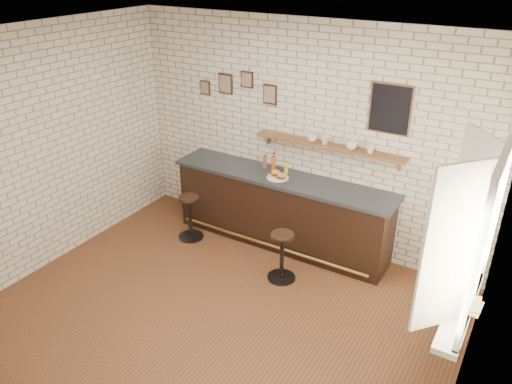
# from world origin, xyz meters

# --- Properties ---
(ground) EXTENTS (5.00, 5.00, 0.00)m
(ground) POSITION_xyz_m (0.00, 0.00, 0.00)
(ground) COLOR brown
(ground) RESTS_ON ground
(bar_counter) EXTENTS (3.10, 0.65, 1.01)m
(bar_counter) POSITION_xyz_m (-0.14, 1.70, 0.51)
(bar_counter) COLOR black
(bar_counter) RESTS_ON ground
(sandwich_plate) EXTENTS (0.28, 0.28, 0.01)m
(sandwich_plate) POSITION_xyz_m (-0.17, 1.63, 1.02)
(sandwich_plate) COLOR white
(sandwich_plate) RESTS_ON bar_counter
(ciabatta_sandwich) EXTENTS (0.26, 0.19, 0.08)m
(ciabatta_sandwich) POSITION_xyz_m (-0.16, 1.63, 1.06)
(ciabatta_sandwich) COLOR tan
(ciabatta_sandwich) RESTS_ON sandwich_plate
(potato_chips) EXTENTS (0.26, 0.18, 0.00)m
(potato_chips) POSITION_xyz_m (-0.19, 1.63, 1.02)
(potato_chips) COLOR gold
(potato_chips) RESTS_ON sandwich_plate
(bitters_bottle_brown) EXTENTS (0.06, 0.06, 0.19)m
(bitters_bottle_brown) POSITION_xyz_m (-0.48, 1.82, 1.09)
(bitters_bottle_brown) COLOR brown
(bitters_bottle_brown) RESTS_ON bar_counter
(bitters_bottle_white) EXTENTS (0.05, 0.05, 0.21)m
(bitters_bottle_white) POSITION_xyz_m (-0.34, 1.82, 1.10)
(bitters_bottle_white) COLOR white
(bitters_bottle_white) RESTS_ON bar_counter
(bitters_bottle_amber) EXTENTS (0.06, 0.06, 0.26)m
(bitters_bottle_amber) POSITION_xyz_m (-0.34, 1.82, 1.11)
(bitters_bottle_amber) COLOR #A94C1B
(bitters_bottle_amber) RESTS_ON bar_counter
(condiment_bottle_yellow) EXTENTS (0.05, 0.05, 0.18)m
(condiment_bottle_yellow) POSITION_xyz_m (-0.15, 1.82, 1.08)
(condiment_bottle_yellow) COLOR yellow
(condiment_bottle_yellow) RESTS_ON bar_counter
(bar_stool_left) EXTENTS (0.37, 0.37, 0.64)m
(bar_stool_left) POSITION_xyz_m (-1.30, 1.16, 0.35)
(bar_stool_left) COLOR black
(bar_stool_left) RESTS_ON ground
(bar_stool_right) EXTENTS (0.36, 0.36, 0.64)m
(bar_stool_right) POSITION_xyz_m (0.27, 0.96, 0.34)
(bar_stool_right) COLOR black
(bar_stool_right) RESTS_ON ground
(wall_shelf) EXTENTS (2.00, 0.18, 0.18)m
(wall_shelf) POSITION_xyz_m (0.40, 1.90, 1.48)
(wall_shelf) COLOR brown
(wall_shelf) RESTS_ON ground
(shelf_cup_a) EXTENTS (0.16, 0.16, 0.10)m
(shelf_cup_a) POSITION_xyz_m (0.17, 1.90, 1.55)
(shelf_cup_a) COLOR white
(shelf_cup_a) RESTS_ON wall_shelf
(shelf_cup_b) EXTENTS (0.14, 0.14, 0.10)m
(shelf_cup_b) POSITION_xyz_m (0.35, 1.90, 1.55)
(shelf_cup_b) COLOR white
(shelf_cup_b) RESTS_ON wall_shelf
(shelf_cup_c) EXTENTS (0.18, 0.18, 0.11)m
(shelf_cup_c) POSITION_xyz_m (0.70, 1.90, 1.55)
(shelf_cup_c) COLOR white
(shelf_cup_c) RESTS_ON wall_shelf
(shelf_cup_d) EXTENTS (0.13, 0.13, 0.10)m
(shelf_cup_d) POSITION_xyz_m (0.94, 1.90, 1.55)
(shelf_cup_d) COLOR white
(shelf_cup_d) RESTS_ON wall_shelf
(back_wall_decor) EXTENTS (2.96, 0.02, 0.56)m
(back_wall_decor) POSITION_xyz_m (0.23, 1.98, 2.05)
(back_wall_decor) COLOR black
(back_wall_decor) RESTS_ON ground
(window_sill) EXTENTS (0.20, 1.35, 0.06)m
(window_sill) POSITION_xyz_m (2.40, 0.30, 0.90)
(window_sill) COLOR white
(window_sill) RESTS_ON ground
(casement_window) EXTENTS (0.40, 1.30, 1.56)m
(casement_window) POSITION_xyz_m (2.36, 0.30, 1.65)
(casement_window) COLOR white
(casement_window) RESTS_ON ground
(book_lower) EXTENTS (0.20, 0.26, 0.02)m
(book_lower) POSITION_xyz_m (2.38, 0.28, 0.94)
(book_lower) COLOR tan
(book_lower) RESTS_ON window_sill
(book_upper) EXTENTS (0.20, 0.25, 0.02)m
(book_upper) POSITION_xyz_m (2.38, 0.30, 0.96)
(book_upper) COLOR tan
(book_upper) RESTS_ON book_lower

